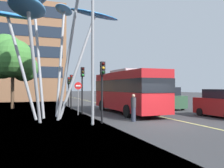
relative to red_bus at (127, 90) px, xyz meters
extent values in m
cube|color=#38383A|center=(-0.28, -6.25, -2.09)|extent=(120.00, 240.00, 0.10)
cube|color=#E0D666|center=(1.39, -6.25, -2.04)|extent=(0.16, 144.00, 0.01)
cube|color=red|center=(0.00, 0.00, -0.12)|extent=(2.78, 9.83, 3.14)
cube|color=black|center=(0.00, 0.00, 0.32)|extent=(2.80, 9.93, 1.01)
cube|color=yellow|center=(-0.10, 4.82, 1.15)|extent=(1.42, 0.13, 0.36)
cube|color=#B2B2B7|center=(0.00, 0.00, 1.57)|extent=(2.00, 3.46, 0.24)
cylinder|color=black|center=(1.22, 3.05, -1.56)|extent=(0.30, 0.97, 0.96)
cylinder|color=black|center=(-1.35, 3.00, -1.56)|extent=(0.30, 0.97, 0.96)
cylinder|color=black|center=(1.34, -2.66, -1.56)|extent=(0.30, 0.97, 0.96)
cylinder|color=black|center=(-1.23, -2.72, -1.56)|extent=(0.30, 0.97, 0.96)
cylinder|color=#9EA0A5|center=(-4.64, -1.54, 1.85)|extent=(2.91, 0.57, 7.84)
ellipsoid|color=#2D7FD1|center=(-3.29, -1.36, 5.73)|extent=(4.03, 1.61, 0.66)
cylinder|color=#9EA0A5|center=(-5.64, 0.37, 2.30)|extent=(1.06, 1.93, 8.72)
ellipsoid|color=#4CA3E5|center=(-5.24, 1.21, 6.64)|extent=(2.41, 3.31, 0.49)
cylinder|color=#9EA0A5|center=(-7.35, -0.39, 2.31)|extent=(0.91, 1.63, 8.72)
ellipsoid|color=#2D7FD1|center=(-7.67, 0.29, 6.65)|extent=(2.62, 3.43, 0.73)
cylinder|color=#9EA0A5|center=(-8.50, -1.57, 1.51)|extent=(2.08, 0.45, 7.15)
ellipsoid|color=#2D7FD1|center=(-9.43, -1.45, 5.06)|extent=(3.62, 1.62, 0.92)
cylinder|color=#9EA0A5|center=(-7.78, -3.89, 1.32)|extent=(1.03, 1.73, 6.76)
ellipsoid|color=#4CA3E5|center=(-8.16, -4.63, 4.67)|extent=(2.98, 3.55, 1.02)
cylinder|color=#9EA0A5|center=(-5.62, -2.99, 2.19)|extent=(1.43, 1.56, 8.49)
cylinder|color=black|center=(-3.82, -4.70, -0.13)|extent=(0.12, 0.12, 3.81)
cube|color=black|center=(-3.82, -4.84, 1.37)|extent=(0.28, 0.24, 0.80)
sphere|color=#390706|center=(-3.82, -4.97, 1.63)|extent=(0.18, 0.18, 0.18)
sphere|color=orange|center=(-3.82, -4.97, 1.37)|extent=(0.18, 0.18, 0.18)
sphere|color=black|center=(-3.82, -4.97, 1.11)|extent=(0.18, 0.18, 0.18)
cylinder|color=black|center=(-3.82, 0.69, -0.09)|extent=(0.12, 0.12, 3.90)
cube|color=black|center=(-3.82, 0.55, 1.46)|extent=(0.28, 0.24, 0.80)
sphere|color=#390706|center=(-3.82, 0.42, 1.72)|extent=(0.18, 0.18, 0.18)
sphere|color=#3A2707|center=(-3.82, 0.42, 1.46)|extent=(0.18, 0.18, 0.18)
sphere|color=green|center=(-3.82, 0.42, 1.20)|extent=(0.18, 0.18, 0.18)
cylinder|color=black|center=(-3.89, 5.34, -0.29)|extent=(0.12, 0.12, 3.49)
cube|color=black|center=(-3.89, 5.20, 1.05)|extent=(0.28, 0.24, 0.80)
sphere|color=red|center=(-3.89, 5.07, 1.31)|extent=(0.18, 0.18, 0.18)
sphere|color=#3A2707|center=(-3.89, 5.07, 1.05)|extent=(0.18, 0.18, 0.18)
sphere|color=black|center=(-3.89, 5.07, 0.79)|extent=(0.18, 0.18, 0.18)
cylinder|color=black|center=(-3.68, 8.07, -0.36)|extent=(0.12, 0.12, 3.36)
cube|color=black|center=(-3.68, 7.93, 0.92)|extent=(0.28, 0.24, 0.80)
sphere|color=red|center=(-3.68, 7.80, 1.18)|extent=(0.18, 0.18, 0.18)
sphere|color=#3A2707|center=(-3.68, 7.80, 0.92)|extent=(0.18, 0.18, 0.18)
sphere|color=black|center=(-3.68, 7.80, 0.66)|extent=(0.18, 0.18, 0.18)
cube|color=maroon|center=(5.45, -5.05, -1.24)|extent=(1.80, 4.45, 1.24)
cube|color=black|center=(5.45, -5.05, -0.28)|extent=(1.66, 2.45, 0.67)
cylinder|color=black|center=(6.35, -3.67, -1.74)|extent=(0.20, 0.60, 0.60)
cylinder|color=black|center=(4.55, -3.67, -1.74)|extent=(0.20, 0.60, 0.60)
cube|color=#2D5138|center=(5.43, 2.27, -1.24)|extent=(1.89, 4.29, 1.23)
cube|color=black|center=(5.43, 2.27, -0.22)|extent=(1.74, 2.36, 0.83)
cylinder|color=black|center=(6.37, 3.60, -1.74)|extent=(0.20, 0.60, 0.60)
cylinder|color=black|center=(4.48, 3.60, -1.74)|extent=(0.20, 0.60, 0.60)
cylinder|color=black|center=(6.37, 0.94, -1.74)|extent=(0.20, 0.60, 0.60)
cylinder|color=black|center=(4.48, 0.94, -1.74)|extent=(0.20, 0.60, 0.60)
cube|color=maroon|center=(5.46, 8.78, -1.22)|extent=(1.88, 4.05, 1.28)
cube|color=black|center=(5.46, 8.78, -0.20)|extent=(1.73, 2.23, 0.76)
cylinder|color=black|center=(6.40, 10.04, -1.74)|extent=(0.20, 0.60, 0.60)
cylinder|color=black|center=(4.52, 10.04, -1.74)|extent=(0.20, 0.60, 0.60)
cylinder|color=black|center=(6.40, 7.53, -1.74)|extent=(0.20, 0.60, 0.60)
cylinder|color=black|center=(4.52, 7.53, -1.74)|extent=(0.20, 0.60, 0.60)
cylinder|color=gray|center=(-4.49, -4.99, 2.13)|extent=(0.18, 0.18, 8.33)
cylinder|color=brown|center=(-9.51, 8.21, -0.26)|extent=(0.34, 0.34, 3.56)
sphere|color=#428438|center=(-10.44, 7.20, 3.02)|extent=(2.49, 2.49, 2.49)
sphere|color=#428438|center=(-9.34, 7.02, 3.08)|extent=(3.90, 3.90, 3.90)
sphere|color=#428438|center=(-8.34, 8.84, 2.29)|extent=(2.94, 2.94, 2.94)
sphere|color=#428438|center=(-10.28, 9.33, 3.98)|extent=(3.93, 3.93, 3.93)
sphere|color=#428438|center=(-10.52, 8.39, 2.60)|extent=(3.07, 3.07, 3.07)
cylinder|color=#2D3342|center=(-1.63, -4.64, -1.57)|extent=(0.29, 0.29, 0.93)
cylinder|color=#333338|center=(-1.63, -4.64, -0.79)|extent=(0.34, 0.34, 0.64)
sphere|color=tan|center=(-1.63, -4.64, -0.36)|extent=(0.22, 0.22, 0.22)
cylinder|color=gray|center=(-4.29, 0.10, -0.71)|extent=(0.08, 0.08, 2.65)
cylinder|color=red|center=(-4.29, 0.07, 0.31)|extent=(0.60, 0.03, 0.60)
cube|color=white|center=(-4.29, 0.04, 0.31)|extent=(0.40, 0.04, 0.11)
cube|color=#8E6042|center=(-11.81, 26.58, 5.89)|extent=(19.58, 13.68, 15.85)
cube|color=#1E2838|center=(-11.81, 19.72, 5.73)|extent=(18.40, 0.08, 1.78)
cube|color=#1E2838|center=(-11.81, 19.72, 8.90)|extent=(18.40, 0.08, 1.78)
cube|color=#1E2838|center=(-11.81, 19.72, 12.07)|extent=(18.40, 0.08, 1.78)
camera|label=1|loc=(-8.31, -18.73, 0.21)|focal=38.13mm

